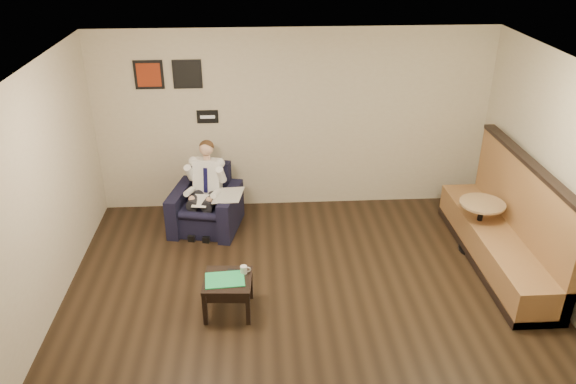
{
  "coord_description": "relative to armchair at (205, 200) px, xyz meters",
  "views": [
    {
      "loc": [
        -0.59,
        -5.1,
        4.25
      ],
      "look_at": [
        -0.2,
        1.2,
        1.09
      ],
      "focal_mm": 35.0,
      "sensor_mm": 36.0,
      "label": 1
    }
  ],
  "objects": [
    {
      "name": "cafe_table",
      "position": [
        3.79,
        -0.87,
        -0.08
      ],
      "size": [
        0.74,
        0.74,
        0.75
      ],
      "primitive_type": "cylinder",
      "rotation": [
        0.0,
        0.0,
        0.26
      ],
      "color": "#A07E57",
      "rests_on": "ground"
    },
    {
      "name": "wall_left",
      "position": [
        -1.65,
        -2.27,
        0.95
      ],
      "size": [
        0.02,
        6.0,
        2.8
      ],
      "primitive_type": "cube",
      "color": "beige",
      "rests_on": "ground"
    },
    {
      "name": "smartphone",
      "position": [
        0.46,
        -1.84,
        0.0
      ],
      "size": [
        0.15,
        0.1,
        0.01
      ],
      "primitive_type": "cube",
      "rotation": [
        0.0,
        0.0,
        -0.24
      ],
      "color": "black",
      "rests_on": "side_table"
    },
    {
      "name": "side_table",
      "position": [
        0.4,
        -2.0,
        -0.23
      ],
      "size": [
        0.58,
        0.58,
        0.45
      ],
      "primitive_type": "cube",
      "rotation": [
        0.0,
        0.0,
        -0.06
      ],
      "color": "black",
      "rests_on": "ground"
    },
    {
      "name": "ground",
      "position": [
        1.35,
        -2.27,
        -0.45
      ],
      "size": [
        6.0,
        6.0,
        0.0
      ],
      "primitive_type": "plane",
      "color": "black",
      "rests_on": "ground"
    },
    {
      "name": "art_print_left",
      "position": [
        -0.75,
        0.71,
        1.7
      ],
      "size": [
        0.42,
        0.03,
        0.42
      ],
      "primitive_type": "cube",
      "color": "maroon",
      "rests_on": "wall_back"
    },
    {
      "name": "newspaper",
      "position": [
        0.35,
        -0.18,
        0.16
      ],
      "size": [
        0.47,
        0.55,
        0.01
      ],
      "primitive_type": "cube",
      "rotation": [
        0.0,
        0.0,
        -0.16
      ],
      "color": "silver",
      "rests_on": "armchair"
    },
    {
      "name": "wall_back",
      "position": [
        1.35,
        0.73,
        0.95
      ],
      "size": [
        6.0,
        0.02,
        2.8
      ],
      "primitive_type": "cube",
      "color": "beige",
      "rests_on": "ground"
    },
    {
      "name": "seating_sign",
      "position": [
        0.05,
        0.71,
        1.05
      ],
      "size": [
        0.32,
        0.02,
        0.2
      ],
      "primitive_type": "cube",
      "color": "black",
      "rests_on": "wall_back"
    },
    {
      "name": "green_folder",
      "position": [
        0.37,
        -2.01,
        0.0
      ],
      "size": [
        0.47,
        0.35,
        0.01
      ],
      "primitive_type": "cube",
      "rotation": [
        0.0,
        0.0,
        0.08
      ],
      "color": "#27C569",
      "rests_on": "side_table"
    },
    {
      "name": "lap_papers",
      "position": [
        -0.05,
        -0.21,
        0.1
      ],
      "size": [
        0.25,
        0.32,
        0.01
      ],
      "primitive_type": "cube",
      "rotation": [
        0.0,
        0.0,
        -0.14
      ],
      "color": "white",
      "rests_on": "seated_man"
    },
    {
      "name": "banquette",
      "position": [
        3.94,
        -1.16,
        0.26
      ],
      "size": [
        0.67,
        2.8,
        1.43
      ],
      "primitive_type": "cube",
      "color": "olive",
      "rests_on": "ground"
    },
    {
      "name": "armchair",
      "position": [
        0.0,
        0.0,
        0.0
      ],
      "size": [
        1.12,
        1.12,
        0.91
      ],
      "primitive_type": "cube",
      "rotation": [
        0.0,
        0.0,
        -0.21
      ],
      "color": "black",
      "rests_on": "ground"
    },
    {
      "name": "art_print_right",
      "position": [
        -0.2,
        0.71,
        1.7
      ],
      "size": [
        0.42,
        0.03,
        0.42
      ],
      "primitive_type": "cube",
      "color": "black",
      "rests_on": "wall_back"
    },
    {
      "name": "ceiling",
      "position": [
        1.35,
        -2.27,
        2.35
      ],
      "size": [
        6.0,
        6.0,
        0.02
      ],
      "primitive_type": "cube",
      "color": "white",
      "rests_on": "wall_back"
    },
    {
      "name": "seated_man",
      "position": [
        -0.03,
        -0.12,
        0.17
      ],
      "size": [
        0.77,
        0.99,
        1.25
      ],
      "primitive_type": null,
      "rotation": [
        0.0,
        0.0,
        -0.21
      ],
      "color": "white",
      "rests_on": "armchair"
    },
    {
      "name": "coffee_mug",
      "position": [
        0.58,
        -1.89,
        0.04
      ],
      "size": [
        0.09,
        0.09,
        0.1
      ],
      "primitive_type": "cylinder",
      "rotation": [
        0.0,
        0.0,
        -0.06
      ],
      "color": "white",
      "rests_on": "side_table"
    }
  ]
}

